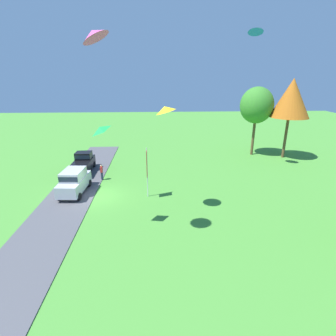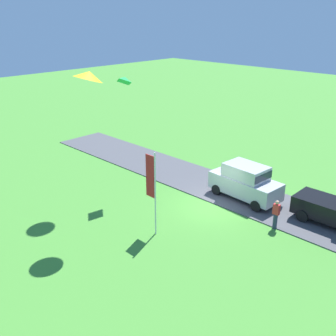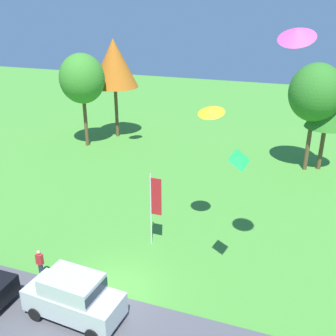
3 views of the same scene
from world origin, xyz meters
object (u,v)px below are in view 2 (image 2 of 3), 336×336
object	(u,v)px
kite_diamond_high_left	(125,79)
kite_delta_over_trees	(89,75)
person_watching_sky	(276,214)
flag_banner	(152,182)
car_suv_far_end	(245,181)

from	to	relation	value
kite_diamond_high_left	kite_delta_over_trees	distance (m)	5.03
kite_diamond_high_left	person_watching_sky	bearing A→B (deg)	-167.21
flag_banner	car_suv_far_end	bearing A→B (deg)	-100.45
person_watching_sky	kite_diamond_high_left	distance (m)	11.96
person_watching_sky	kite_delta_over_trees	distance (m)	12.35
car_suv_far_end	person_watching_sky	distance (m)	3.85
car_suv_far_end	kite_diamond_high_left	world-z (taller)	kite_diamond_high_left
kite_diamond_high_left	flag_banner	bearing A→B (deg)	151.90
flag_banner	kite_diamond_high_left	world-z (taller)	kite_diamond_high_left
flag_banner	kite_delta_over_trees	bearing A→B (deg)	28.71
person_watching_sky	flag_banner	size ratio (longest dim) A/B	0.37
flag_banner	kite_diamond_high_left	size ratio (longest dim) A/B	4.60
flag_banner	kite_delta_over_trees	distance (m)	6.24
car_suv_far_end	kite_delta_over_trees	bearing A→B (deg)	64.32
car_suv_far_end	kite_delta_over_trees	distance (m)	11.72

